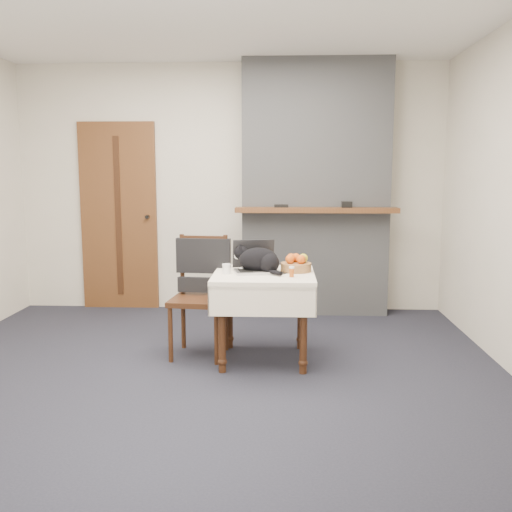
% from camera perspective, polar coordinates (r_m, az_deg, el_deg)
% --- Properties ---
extents(ground, '(4.50, 4.50, 0.00)m').
position_cam_1_polar(ground, '(4.38, -4.95, -11.34)').
color(ground, black).
rests_on(ground, ground).
extents(room_shell, '(4.52, 4.01, 2.61)m').
position_cam_1_polar(room_shell, '(4.59, -4.46, 11.95)').
color(room_shell, beige).
rests_on(room_shell, ground).
extents(door, '(0.82, 0.10, 2.00)m').
position_cam_1_polar(door, '(6.33, -13.55, 3.87)').
color(door, brown).
rests_on(door, ground).
extents(chimney, '(1.62, 0.48, 2.60)m').
position_cam_1_polar(chimney, '(5.94, 5.96, 6.65)').
color(chimney, gray).
rests_on(chimney, ground).
extents(side_table, '(0.78, 0.78, 0.70)m').
position_cam_1_polar(side_table, '(4.45, 0.80, -3.13)').
color(side_table, '#391C0F').
rests_on(side_table, ground).
extents(laptop, '(0.38, 0.35, 0.25)m').
position_cam_1_polar(laptop, '(4.48, -0.09, -0.79)').
color(laptop, '#B7B7BC').
rests_on(laptop, side_table).
extents(cat, '(0.40, 0.34, 0.22)m').
position_cam_1_polar(cat, '(4.44, 0.33, -0.43)').
color(cat, black).
rests_on(cat, side_table).
extents(cream_jar, '(0.07, 0.07, 0.08)m').
position_cam_1_polar(cream_jar, '(4.40, -2.97, -1.29)').
color(cream_jar, white).
rests_on(cream_jar, side_table).
extents(pill_bottle, '(0.04, 0.04, 0.08)m').
position_cam_1_polar(pill_bottle, '(4.26, 3.58, -1.55)').
color(pill_bottle, '#A64814').
rests_on(pill_bottle, side_table).
extents(fruit_basket, '(0.24, 0.24, 0.14)m').
position_cam_1_polar(fruit_basket, '(4.50, 4.03, -0.84)').
color(fruit_basket, '#AC7945').
rests_on(fruit_basket, side_table).
extents(desk_clutter, '(0.13, 0.11, 0.01)m').
position_cam_1_polar(desk_clutter, '(4.48, 3.34, -1.55)').
color(desk_clutter, black).
rests_on(desk_clutter, side_table).
extents(chair, '(0.48, 0.47, 0.97)m').
position_cam_1_polar(chair, '(4.66, -5.48, -2.26)').
color(chair, '#391C0F').
rests_on(chair, ground).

